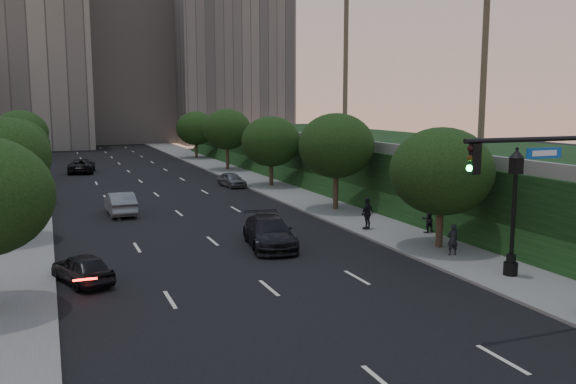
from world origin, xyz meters
name	(u,v)px	position (x,y,z in m)	size (l,w,h in m)	color
ground	(321,332)	(0.00, 0.00, 0.00)	(160.00, 160.00, 0.00)	black
road_surface	(161,198)	(0.00, 30.00, 0.01)	(16.00, 140.00, 0.02)	black
sidewalk_right	(283,190)	(10.25, 30.00, 0.07)	(4.50, 140.00, 0.15)	slate
sidewalk_left	(18,206)	(-10.25, 30.00, 0.07)	(4.50, 140.00, 0.15)	slate
embankment	(416,165)	(22.00, 28.00, 2.00)	(18.00, 90.00, 4.00)	black
parapet_wall	(328,140)	(13.50, 28.00, 4.35)	(0.35, 90.00, 0.70)	slate
office_block_left	(2,48)	(-14.00, 92.00, 16.00)	(26.00, 20.00, 32.00)	gray
office_block_mid	(123,72)	(6.00, 102.00, 13.00)	(22.00, 18.00, 26.00)	#9F9992
office_block_right	(225,45)	(24.00, 96.00, 18.00)	(20.00, 22.00, 36.00)	slate
tree_right_a	(442,171)	(10.30, 8.00, 4.02)	(5.20, 5.20, 6.24)	#38281C
tree_right_b	(336,146)	(10.30, 20.00, 4.52)	(5.20, 5.20, 6.74)	#38281C
tree_right_c	(271,141)	(10.30, 33.00, 4.02)	(5.20, 5.20, 6.24)	#38281C
tree_right_d	(227,129)	(10.30, 47.00, 4.52)	(5.20, 5.20, 6.74)	#38281C
tree_right_e	(196,128)	(10.30, 62.00, 4.02)	(5.20, 5.20, 6.24)	#38281C
tree_left_b	(2,157)	(-10.30, 18.00, 4.58)	(5.00, 5.00, 6.71)	#38281C
tree_left_c	(14,147)	(-10.30, 31.00, 4.21)	(5.00, 5.00, 6.34)	#38281C
tree_left_d	(21,133)	(-10.30, 45.00, 4.58)	(5.00, 5.00, 6.71)	#38281C
traffic_signal_mast	(568,217)	(7.95, -2.31, 3.67)	(5.68, 0.56, 7.00)	black
street_lamp	(513,218)	(10.08, 2.57, 2.63)	(0.64, 0.64, 5.62)	black
sedan_near_left	(82,268)	(-6.96, 8.52, 0.64)	(1.52, 3.77, 1.29)	black
sedan_mid_left	(120,203)	(-3.70, 24.02, 0.77)	(1.63, 4.66, 1.54)	slate
sedan_far_left	(82,166)	(-4.76, 50.47, 0.76)	(2.51, 5.44, 1.51)	black
sedan_near_right	(269,232)	(2.42, 11.67, 0.79)	(2.20, 5.41, 1.57)	black
sedan_far_right	(232,180)	(7.00, 34.20, 0.64)	(1.52, 3.78, 1.29)	#55585C
pedestrian_a	(453,240)	(9.87, 6.32, 0.92)	(0.56, 0.37, 1.53)	black
pedestrian_b	(427,218)	(11.73, 11.16, 0.95)	(0.77, 0.60, 1.59)	black
pedestrian_c	(367,213)	(9.01, 13.19, 1.08)	(1.09, 0.45, 1.86)	black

